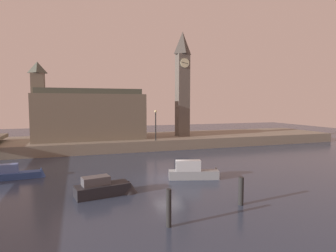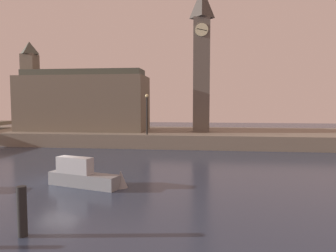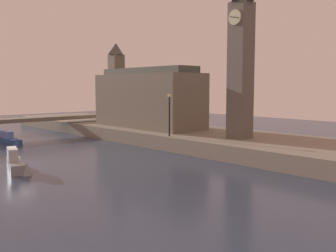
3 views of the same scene
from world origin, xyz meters
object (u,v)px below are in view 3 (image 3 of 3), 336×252
parliament_hall (146,98)px  boat_tour_blue (10,140)px  clock_tower (241,50)px  streetlamp (169,110)px  boat_cruiser_grey (16,163)px

parliament_hall → boat_tour_blue: bearing=-115.0°
clock_tower → streetlamp: size_ratio=3.85×
parliament_hall → streetlamp: size_ratio=3.60×
clock_tower → streetlamp: bearing=-143.5°
clock_tower → boat_tour_blue: size_ratio=3.14×
streetlamp → boat_tour_blue: bearing=-146.7°
streetlamp → clock_tower: bearing=36.5°
clock_tower → streetlamp: 9.28m
parliament_hall → boat_cruiser_grey: size_ratio=3.07×
boat_tour_blue → boat_cruiser_grey: bearing=-18.3°
parliament_hall → boat_tour_blue: 16.94m
boat_tour_blue → clock_tower: bearing=34.2°
parliament_hall → boat_cruiser_grey: parliament_hall is taller
clock_tower → parliament_hall: clock_tower is taller
clock_tower → parliament_hall: bearing=179.8°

